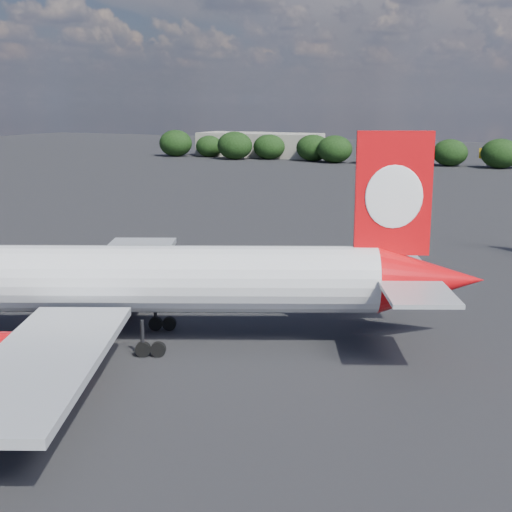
% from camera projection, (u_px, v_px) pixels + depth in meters
% --- Properties ---
extents(ground, '(500.00, 500.00, 0.00)m').
position_uv_depth(ground, '(293.00, 235.00, 103.26)').
color(ground, black).
rests_on(ground, ground).
extents(qantas_airliner, '(49.50, 47.70, 16.96)m').
position_uv_depth(qantas_airliner, '(144.00, 281.00, 56.60)').
color(qantas_airliner, silver).
rests_on(qantas_airliner, ground).
extents(terminal_building, '(42.00, 16.00, 8.00)m').
position_uv_depth(terminal_building, '(260.00, 145.00, 246.04)').
color(terminal_building, gray).
rests_on(terminal_building, ground).
extents(highway_sign, '(6.00, 0.30, 4.50)m').
position_uv_depth(highway_sign, '(381.00, 155.00, 212.91)').
color(highway_sign, '#15691D').
rests_on(highway_sign, ground).
extents(billboard_yellow, '(5.00, 0.30, 5.50)m').
position_uv_depth(billboard_yellow, '(488.00, 154.00, 205.88)').
color(billboard_yellow, gold).
rests_on(billboard_yellow, ground).
extents(horizon_treeline, '(207.91, 16.09, 9.16)m').
position_uv_depth(horizon_treeline, '(444.00, 152.00, 208.71)').
color(horizon_treeline, black).
rests_on(horizon_treeline, ground).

